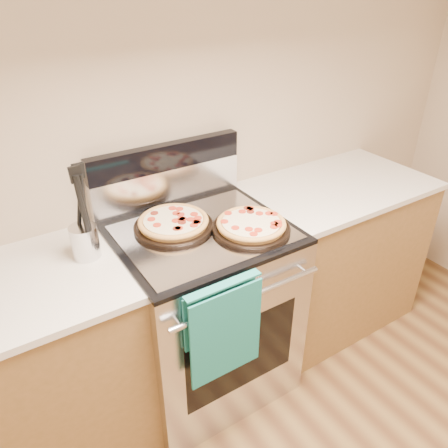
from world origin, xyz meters
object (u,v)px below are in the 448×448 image
pepperoni_pizza_back (174,223)px  utensil_crock (85,242)px  pepperoni_pizza_front (251,226)px  range_body (203,311)px

pepperoni_pizza_back → utensil_crock: size_ratio=2.52×
pepperoni_pizza_front → utensil_crock: 0.69m
range_body → pepperoni_pizza_front: bearing=-35.8°
range_body → pepperoni_pizza_back: bearing=143.8°
range_body → pepperoni_pizza_back: (-0.10, 0.07, 0.50)m
range_body → utensil_crock: bearing=170.5°
range_body → utensil_crock: (-0.48, 0.08, 0.53)m
pepperoni_pizza_back → pepperoni_pizza_front: same height
utensil_crock → range_body: bearing=-9.5°
range_body → pepperoni_pizza_front: (0.18, -0.13, 0.50)m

